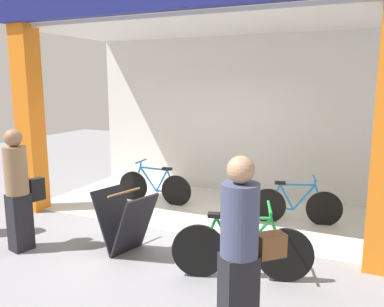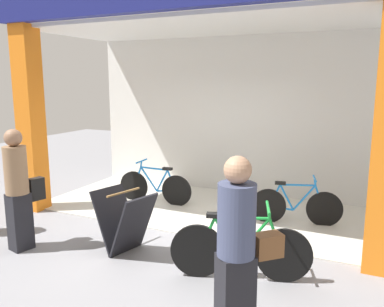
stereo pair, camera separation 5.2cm
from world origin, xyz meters
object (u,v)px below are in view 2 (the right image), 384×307
bicycle_inside_1 (155,187)px  pedestrian_2 (238,253)px  bicycle_inside_0 (296,206)px  pedestrian_0 (19,189)px  bicycle_parked_0 (240,250)px  sandwich_board_sign (124,222)px

bicycle_inside_1 → pedestrian_2: bearing=-50.5°
bicycle_inside_0 → pedestrian_2: size_ratio=0.83×
bicycle_inside_0 → bicycle_inside_1: 2.66m
pedestrian_0 → pedestrian_2: 3.49m
bicycle_parked_0 → sandwich_board_sign: size_ratio=1.80×
bicycle_inside_0 → bicycle_parked_0: size_ratio=0.89×
sandwich_board_sign → pedestrian_2: bearing=-32.2°
bicycle_inside_1 → pedestrian_0: (-0.64, -2.59, 0.54)m
bicycle_parked_0 → pedestrian_0: size_ratio=0.94×
pedestrian_2 → bicycle_parked_0: bearing=106.7°
sandwich_board_sign → pedestrian_2: 2.46m
bicycle_inside_1 → pedestrian_0: size_ratio=0.89×
bicycle_inside_1 → pedestrian_0: pedestrian_0 is taller
bicycle_inside_0 → pedestrian_0: (-3.31, -2.58, 0.55)m
pedestrian_2 → bicycle_inside_1: bearing=129.5°
bicycle_parked_0 → sandwich_board_sign: 1.68m
pedestrian_2 → sandwich_board_sign: bearing=147.8°
bicycle_inside_0 → sandwich_board_sign: (-1.94, -2.05, 0.11)m
bicycle_inside_1 → pedestrian_2: size_ratio=0.86×
bicycle_inside_1 → sandwich_board_sign: sandwich_board_sign is taller
sandwich_board_sign → pedestrian_0: (-1.37, -0.52, 0.44)m
bicycle_inside_1 → bicycle_parked_0: size_ratio=0.94×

